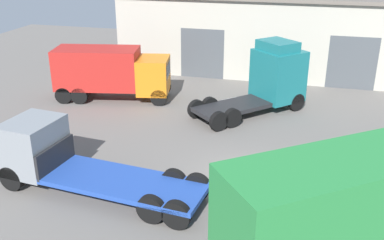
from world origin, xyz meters
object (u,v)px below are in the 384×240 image
tractor_unit_teal (270,78)px  box_truck_orange (111,71)px  container_trailer_green (372,196)px  flatbed_truck_grey (63,158)px

tractor_unit_teal → box_truck_orange: tractor_unit_teal is taller
container_trailer_green → flatbed_truck_grey: bearing=-48.1°
box_truck_orange → flatbed_truck_grey: (2.63, -10.61, -0.55)m
flatbed_truck_grey → box_truck_orange: bearing=-69.7°
box_truck_orange → tractor_unit_teal: bearing=-6.8°
container_trailer_green → box_truck_orange: (-14.15, 12.72, -0.72)m
container_trailer_green → tractor_unit_teal: bearing=-110.2°
tractor_unit_teal → flatbed_truck_grey: (-7.28, -11.35, -0.62)m
container_trailer_green → flatbed_truck_grey: (-11.53, 2.11, -1.27)m
tractor_unit_teal → box_truck_orange: (-9.91, -0.74, -0.07)m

